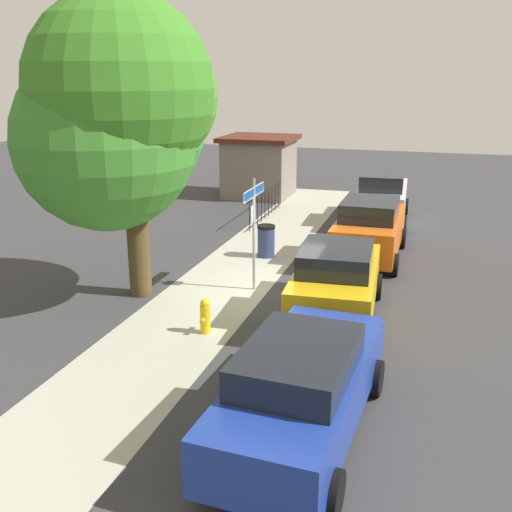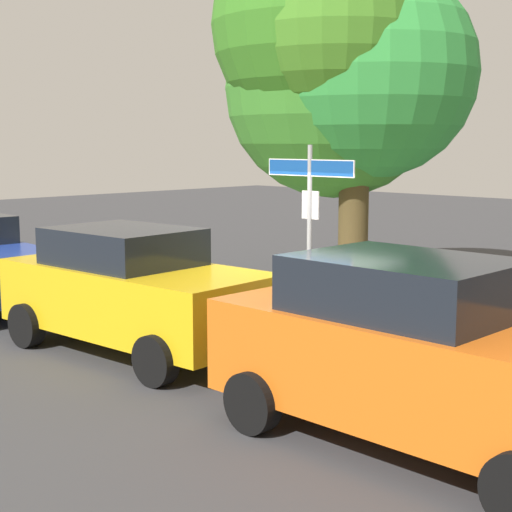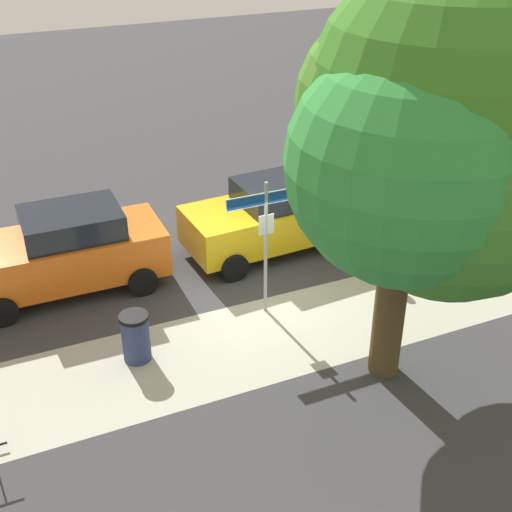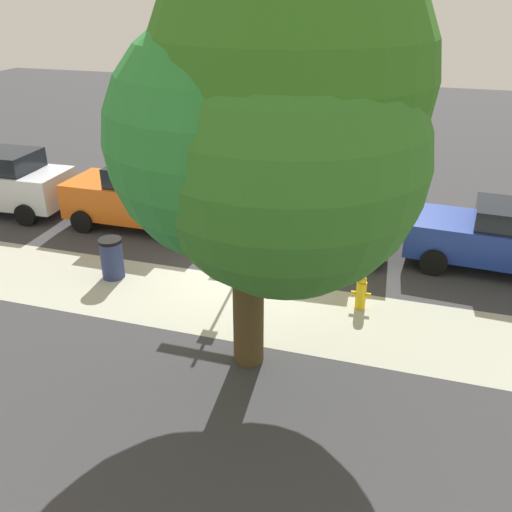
# 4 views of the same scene
# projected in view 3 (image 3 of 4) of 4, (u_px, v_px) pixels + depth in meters

# --- Properties ---
(ground_plane) EXTENTS (60.00, 60.00, 0.00)m
(ground_plane) POSITION_uv_depth(u_px,v_px,m) (257.00, 300.00, 14.50)
(ground_plane) COLOR #38383A
(sidewalk_strip) EXTENTS (24.00, 2.60, 0.00)m
(sidewalk_strip) POSITION_uv_depth(u_px,v_px,m) (188.00, 359.00, 12.77)
(sidewalk_strip) COLOR #ACAC9A
(sidewalk_strip) RESTS_ON ground_plane
(street_sign) EXTENTS (1.64, 0.07, 2.90)m
(street_sign) POSITION_uv_depth(u_px,v_px,m) (266.00, 223.00, 13.17)
(street_sign) COLOR #9EA0A5
(street_sign) RESTS_ON ground_plane
(shade_tree) EXTENTS (4.84, 4.57, 7.16)m
(shade_tree) POSITION_uv_depth(u_px,v_px,m) (433.00, 136.00, 10.38)
(shade_tree) COLOR #48391E
(shade_tree) RESTS_ON ground_plane
(car_blue) EXTENTS (4.78, 2.17, 1.64)m
(car_blue) POSITION_uv_depth(u_px,v_px,m) (432.00, 180.00, 17.97)
(car_blue) COLOR #1E3798
(car_blue) RESTS_ON ground_plane
(car_yellow) EXTENTS (4.19, 2.17, 1.74)m
(car_yellow) POSITION_uv_depth(u_px,v_px,m) (273.00, 216.00, 16.04)
(car_yellow) COLOR gold
(car_yellow) RESTS_ON ground_plane
(car_orange) EXTENTS (4.26, 2.01, 1.84)m
(car_orange) POSITION_uv_depth(u_px,v_px,m) (66.00, 251.00, 14.48)
(car_orange) COLOR orange
(car_orange) RESTS_ON ground_plane
(fire_hydrant) EXTENTS (0.42, 0.22, 0.78)m
(fire_hydrant) POSITION_uv_depth(u_px,v_px,m) (390.00, 270.00, 14.85)
(fire_hydrant) COLOR yellow
(fire_hydrant) RESTS_ON ground_plane
(trash_bin) EXTENTS (0.55, 0.55, 0.98)m
(trash_bin) POSITION_uv_depth(u_px,v_px,m) (136.00, 337.00, 12.55)
(trash_bin) COLOR navy
(trash_bin) RESTS_ON ground_plane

